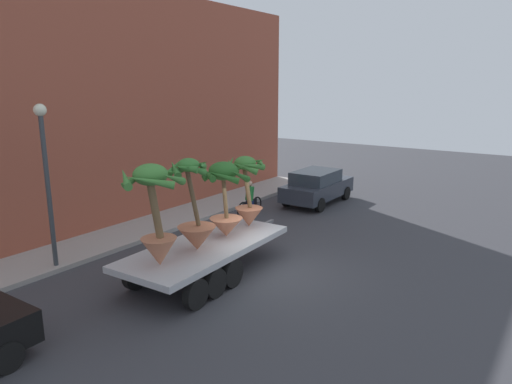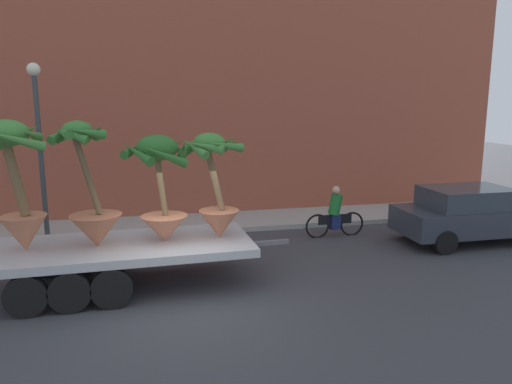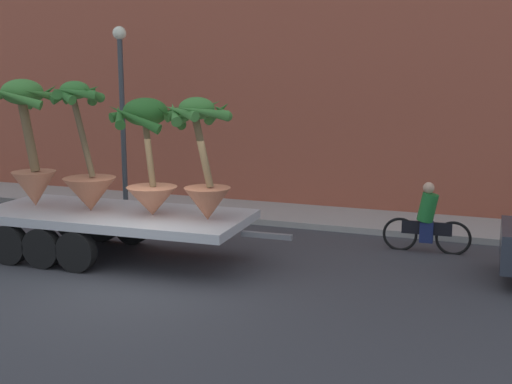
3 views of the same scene
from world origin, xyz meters
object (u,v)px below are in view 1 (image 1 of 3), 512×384
(potted_palm_middle, at_px, (195,217))
(potted_palm_extra, at_px, (247,192))
(potted_palm_rear, at_px, (225,199))
(flatbed_trailer, at_px, (201,254))
(potted_palm_front, at_px, (155,215))
(street_lamp, at_px, (46,165))
(cyclist, at_px, (250,200))
(parked_car, at_px, (317,186))

(potted_palm_middle, xyz_separation_m, potted_palm_extra, (2.58, 0.09, 0.20))
(potted_palm_rear, distance_m, potted_palm_extra, 1.16)
(flatbed_trailer, distance_m, potted_palm_extra, 2.66)
(potted_palm_rear, height_order, potted_palm_front, potted_palm_front)
(flatbed_trailer, bearing_deg, potted_palm_front, -177.08)
(street_lamp, bearing_deg, flatbed_trailer, -63.36)
(potted_palm_middle, bearing_deg, potted_palm_rear, 2.56)
(potted_palm_front, bearing_deg, cyclist, 19.50)
(potted_palm_rear, relative_size, parked_car, 0.54)
(potted_palm_front, bearing_deg, flatbed_trailer, 2.92)
(potted_palm_extra, bearing_deg, potted_palm_rear, -178.83)
(potted_palm_middle, distance_m, parked_car, 10.20)
(parked_car, height_order, street_lamp, street_lamp)
(street_lamp, bearing_deg, potted_palm_middle, -67.41)
(cyclist, bearing_deg, potted_palm_extra, -145.26)
(potted_palm_extra, bearing_deg, street_lamp, 136.67)
(flatbed_trailer, height_order, potted_palm_extra, potted_palm_extra)
(potted_palm_extra, bearing_deg, parked_car, 10.33)
(potted_palm_front, relative_size, street_lamp, 0.55)
(potted_palm_extra, bearing_deg, flatbed_trailer, 179.86)
(cyclist, height_order, parked_car, parked_car)
(potted_palm_extra, bearing_deg, cyclist, 34.74)
(street_lamp, bearing_deg, potted_palm_front, -85.82)
(potted_palm_rear, xyz_separation_m, parked_car, (8.61, 1.38, -1.34))
(potted_palm_rear, xyz_separation_m, potted_palm_extra, (1.16, 0.02, -0.02))
(potted_palm_middle, xyz_separation_m, cyclist, (6.51, 2.81, -1.27))
(cyclist, distance_m, parked_car, 3.78)
(potted_palm_rear, bearing_deg, flatbed_trailer, 178.50)
(cyclist, height_order, street_lamp, street_lamp)
(potted_palm_front, xyz_separation_m, parked_car, (11.46, 1.44, -1.53))
(potted_palm_front, distance_m, potted_palm_extra, 4.01)
(potted_palm_middle, xyz_separation_m, parked_car, (10.03, 1.45, -1.11))
(flatbed_trailer, relative_size, parked_car, 1.54)
(potted_palm_middle, distance_m, street_lamp, 4.67)
(potted_palm_rear, height_order, cyclist, potted_palm_rear)
(flatbed_trailer, bearing_deg, potted_palm_middle, -163.30)
(parked_car, bearing_deg, potted_palm_extra, -169.67)
(potted_palm_extra, height_order, parked_car, potted_palm_extra)
(potted_palm_front, bearing_deg, street_lamp, 94.18)
(potted_palm_rear, height_order, parked_car, potted_palm_rear)
(potted_palm_rear, distance_m, street_lamp, 5.26)
(cyclist, bearing_deg, potted_palm_middle, -156.63)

